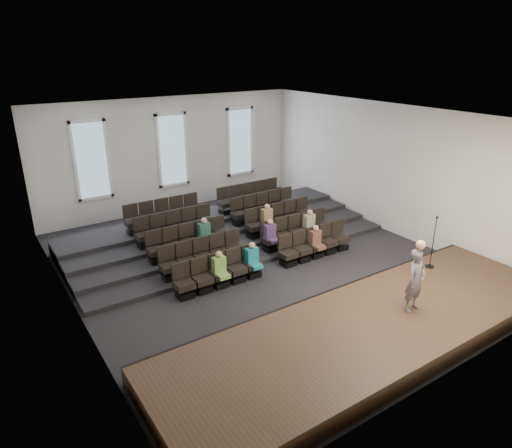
{
  "coord_description": "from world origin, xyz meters",
  "views": [
    {
      "loc": [
        -7.92,
        -11.64,
        6.99
      ],
      "look_at": [
        0.14,
        0.5,
        1.28
      ],
      "focal_mm": 32.0,
      "sensor_mm": 36.0,
      "label": 1
    }
  ],
  "objects": [
    {
      "name": "wall_left",
      "position": [
        -6.02,
        0.0,
        2.5
      ],
      "size": [
        0.04,
        14.0,
        5.0
      ],
      "primitive_type": "cube",
      "color": "silver",
      "rests_on": "ground"
    },
    {
      "name": "seating_rows",
      "position": [
        -0.0,
        1.54,
        0.68
      ],
      "size": [
        6.8,
        4.7,
        1.67
      ],
      "color": "black",
      "rests_on": "ground"
    },
    {
      "name": "audience",
      "position": [
        0.36,
        0.3,
        0.81
      ],
      "size": [
        4.85,
        2.64,
        1.1
      ],
      "color": "#77AB44",
      "rests_on": "seating_rows"
    },
    {
      "name": "stage_lip",
      "position": [
        0.0,
        -3.33,
        0.25
      ],
      "size": [
        11.8,
        0.06,
        0.52
      ],
      "primitive_type": "cube",
      "color": "black",
      "rests_on": "ground"
    },
    {
      "name": "ceiling",
      "position": [
        0.0,
        0.0,
        5.01
      ],
      "size": [
        12.0,
        14.0,
        0.02
      ],
      "primitive_type": "cube",
      "color": "white",
      "rests_on": "ground"
    },
    {
      "name": "speaker",
      "position": [
        1.26,
        -5.25,
        1.35
      ],
      "size": [
        0.65,
        0.46,
        1.7
      ],
      "primitive_type": "imported",
      "rotation": [
        0.0,
        0.0,
        0.08
      ],
      "color": "#5C5957",
      "rests_on": "stage"
    },
    {
      "name": "risers",
      "position": [
        0.0,
        3.17,
        0.2
      ],
      "size": [
        11.8,
        4.8,
        0.6
      ],
      "color": "black",
      "rests_on": "ground"
    },
    {
      "name": "mic_stand",
      "position": [
        3.76,
        -3.94,
        1.0
      ],
      "size": [
        0.28,
        0.28,
        1.69
      ],
      "color": "black",
      "rests_on": "stage"
    },
    {
      "name": "windows",
      "position": [
        0.0,
        6.95,
        2.7
      ],
      "size": [
        8.44,
        0.1,
        3.24
      ],
      "color": "white",
      "rests_on": "wall_back"
    },
    {
      "name": "ground",
      "position": [
        0.0,
        0.0,
        0.0
      ],
      "size": [
        14.0,
        14.0,
        0.0
      ],
      "primitive_type": "plane",
      "color": "black",
      "rests_on": "ground"
    },
    {
      "name": "wall_right",
      "position": [
        6.02,
        0.0,
        2.5
      ],
      "size": [
        0.04,
        14.0,
        5.0
      ],
      "primitive_type": "cube",
      "color": "silver",
      "rests_on": "ground"
    },
    {
      "name": "wall_back",
      "position": [
        0.0,
        7.02,
        2.5
      ],
      "size": [
        12.0,
        0.04,
        5.0
      ],
      "primitive_type": "cube",
      "color": "silver",
      "rests_on": "ground"
    },
    {
      "name": "stage",
      "position": [
        0.0,
        -5.1,
        0.25
      ],
      "size": [
        11.8,
        3.6,
        0.5
      ],
      "primitive_type": "cube",
      "color": "#412B1C",
      "rests_on": "ground"
    },
    {
      "name": "wall_front",
      "position": [
        0.0,
        -7.02,
        2.5
      ],
      "size": [
        12.0,
        0.04,
        5.0
      ],
      "primitive_type": "cube",
      "color": "silver",
      "rests_on": "ground"
    }
  ]
}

